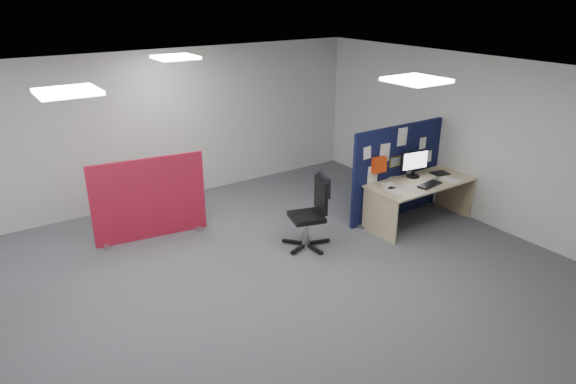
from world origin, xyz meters
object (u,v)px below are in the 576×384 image
monitor_main (414,163)px  main_desk (418,191)px  navy_divider (396,172)px  office_chair (314,208)px  red_divider (149,199)px

monitor_main → main_desk: bearing=-99.6°
navy_divider → main_desk: bearing=-73.7°
navy_divider → office_chair: navy_divider is taller
navy_divider → main_desk: 0.48m
monitor_main → office_chair: size_ratio=0.47×
main_desk → monitor_main: 0.46m
navy_divider → red_divider: 4.03m
navy_divider → main_desk: navy_divider is taller
red_divider → main_desk: bearing=-19.0°
red_divider → navy_divider: bearing=-14.6°
main_desk → office_chair: size_ratio=1.66×
navy_divider → office_chair: (-1.81, -0.12, -0.17)m
main_desk → office_chair: (-1.92, 0.28, 0.06)m
red_divider → office_chair: 2.53m
navy_divider → monitor_main: (0.18, -0.21, 0.18)m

